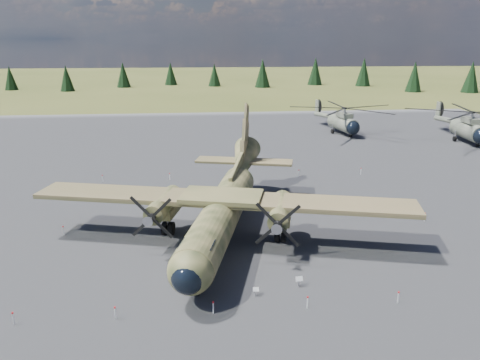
{
  "coord_description": "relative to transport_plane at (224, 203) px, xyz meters",
  "views": [
    {
      "loc": [
        -4.87,
        -39.14,
        16.5
      ],
      "look_at": [
        -0.78,
        2.0,
        3.98
      ],
      "focal_mm": 35.0,
      "sensor_mm": 36.0,
      "label": 1
    }
  ],
  "objects": [
    {
      "name": "barrier_fence",
      "position": [
        2.01,
        1.36,
        -2.5
      ],
      "size": [
        33.12,
        29.62,
        0.85
      ],
      "color": "silver",
      "rests_on": "ground"
    },
    {
      "name": "helicopter_mid",
      "position": [
        42.4,
        33.9,
        0.76
      ],
      "size": [
        22.62,
        25.46,
        5.31
      ],
      "rotation": [
        0.0,
        0.0,
        -0.09
      ],
      "color": "slate",
      "rests_on": "ground"
    },
    {
      "name": "ground",
      "position": [
        2.47,
        1.44,
        -3.01
      ],
      "size": [
        500.0,
        500.0,
        0.0
      ],
      "primitive_type": "plane",
      "color": "brown",
      "rests_on": "ground"
    },
    {
      "name": "apron",
      "position": [
        2.47,
        11.44,
        -3.01
      ],
      "size": [
        120.0,
        120.0,
        0.04
      ],
      "primitive_type": "cube",
      "color": "slate",
      "rests_on": "ground"
    },
    {
      "name": "transport_plane",
      "position": [
        0.0,
        0.0,
        0.0
      ],
      "size": [
        31.58,
        28.26,
        10.48
      ],
      "rotation": [
        0.0,
        0.0,
        -0.25
      ],
      "color": "#3B4224",
      "rests_on": "ground"
    },
    {
      "name": "info_placard_left",
      "position": [
        1.4,
        -10.23,
        -2.59
      ],
      "size": [
        0.41,
        0.18,
        0.63
      ],
      "rotation": [
        0.0,
        0.0,
        -0.03
      ],
      "color": "gray",
      "rests_on": "ground"
    },
    {
      "name": "helicopter_near",
      "position": [
        24.12,
        43.02,
        0.48
      ],
      "size": [
        22.23,
        24.21,
        4.93
      ],
      "rotation": [
        0.0,
        0.0,
        0.16
      ],
      "color": "slate",
      "rests_on": "ground"
    },
    {
      "name": "info_placard_right",
      "position": [
        4.54,
        -9.31,
        -2.5
      ],
      "size": [
        0.51,
        0.26,
        0.77
      ],
      "rotation": [
        0.0,
        0.0,
        0.11
      ],
      "color": "gray",
      "rests_on": "ground"
    },
    {
      "name": "treeline",
      "position": [
        1.69,
        -3.57,
        1.71
      ],
      "size": [
        283.84,
        288.0,
        10.94
      ],
      "color": "black",
      "rests_on": "ground"
    }
  ]
}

